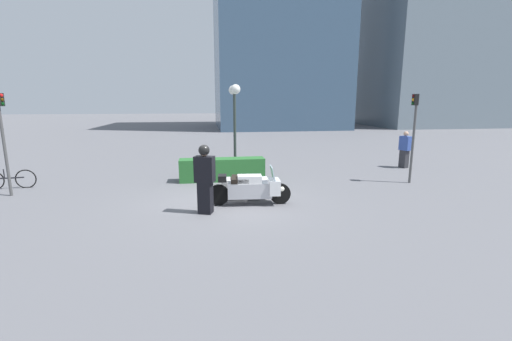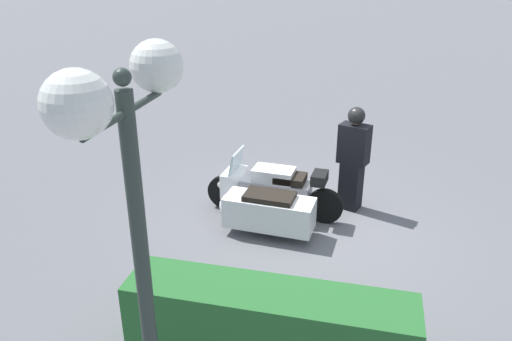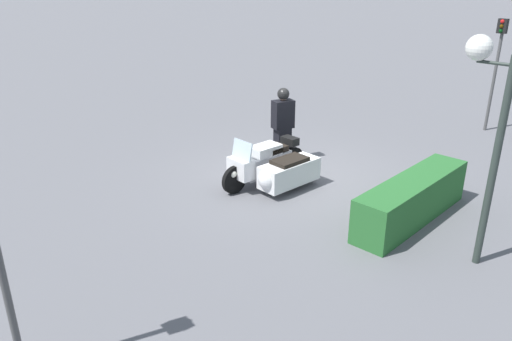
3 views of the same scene
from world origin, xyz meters
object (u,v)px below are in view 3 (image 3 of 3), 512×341
hedge_bush_curbside (412,199)px  traffic_light_far (497,59)px  police_motorcycle (274,168)px  officer_rider (283,123)px  twin_lamp_post (510,86)px

hedge_bush_curbside → traffic_light_far: (-6.89, -1.16, 1.73)m
police_motorcycle → traffic_light_far: 7.97m
police_motorcycle → traffic_light_far: (-7.57, 1.81, 1.69)m
officer_rider → twin_lamp_post: size_ratio=0.51×
traffic_light_far → twin_lamp_post: bearing=23.9°
police_motorcycle → twin_lamp_post: bearing=94.7°
officer_rider → police_motorcycle: bearing=144.1°
twin_lamp_post → traffic_light_far: twin_lamp_post is taller
hedge_bush_curbside → traffic_light_far: traffic_light_far is taller
twin_lamp_post → officer_rider: bearing=-103.6°
twin_lamp_post → traffic_light_far: size_ratio=1.13×
officer_rider → twin_lamp_post: 5.96m
police_motorcycle → traffic_light_far: size_ratio=0.75×
officer_rider → hedge_bush_curbside: 4.01m
officer_rider → hedge_bush_curbside: officer_rider is taller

